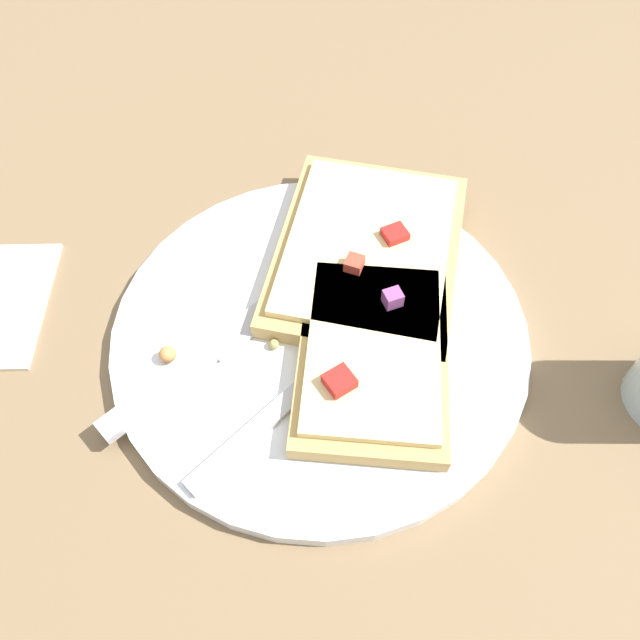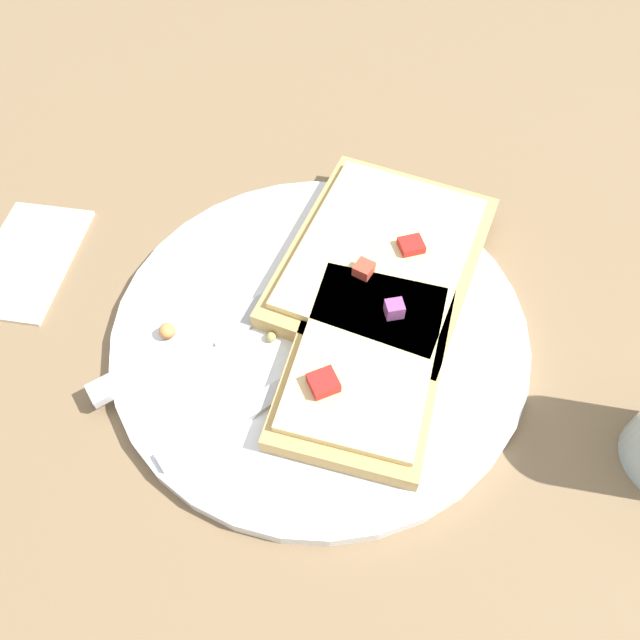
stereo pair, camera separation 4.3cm
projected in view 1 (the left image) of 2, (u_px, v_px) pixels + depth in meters
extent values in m
plane|color=#7F6647|center=(320.00, 337.00, 0.45)|extent=(4.00, 4.00, 0.00)
cylinder|color=white|center=(320.00, 332.00, 0.44)|extent=(0.29, 0.29, 0.01)
cube|color=#B7B7BC|center=(268.00, 419.00, 0.40)|extent=(0.10, 0.10, 0.01)
cube|color=#B7B7BC|center=(364.00, 333.00, 0.43)|extent=(0.05, 0.06, 0.01)
cube|color=#B7B7BC|center=(412.00, 309.00, 0.45)|extent=(0.02, 0.02, 0.00)
cube|color=#B7B7BC|center=(404.00, 303.00, 0.45)|extent=(0.02, 0.02, 0.00)
cube|color=#B7B7BC|center=(396.00, 298.00, 0.45)|extent=(0.02, 0.02, 0.00)
cube|color=#B7B7BC|center=(389.00, 292.00, 0.45)|extent=(0.02, 0.02, 0.00)
cube|color=#B7B7BC|center=(158.00, 392.00, 0.41)|extent=(0.07, 0.08, 0.01)
cube|color=#B7B7BC|center=(288.00, 294.00, 0.45)|extent=(0.11, 0.12, 0.00)
cube|color=tan|center=(367.00, 252.00, 0.47)|extent=(0.20, 0.17, 0.01)
cube|color=beige|center=(368.00, 244.00, 0.46)|extent=(0.18, 0.15, 0.01)
cube|color=#D14733|center=(354.00, 263.00, 0.44)|extent=(0.02, 0.02, 0.01)
cube|color=red|center=(395.00, 234.00, 0.46)|extent=(0.02, 0.02, 0.01)
cube|color=tan|center=(373.00, 355.00, 0.42)|extent=(0.16, 0.11, 0.01)
cube|color=beige|center=(374.00, 347.00, 0.41)|extent=(0.14, 0.10, 0.01)
cube|color=#934C8E|center=(393.00, 298.00, 0.42)|extent=(0.01, 0.02, 0.01)
cube|color=red|center=(340.00, 381.00, 0.39)|extent=(0.02, 0.02, 0.01)
sphere|color=#D8904F|center=(167.00, 354.00, 0.42)|extent=(0.01, 0.01, 0.01)
sphere|color=tan|center=(356.00, 287.00, 0.45)|extent=(0.01, 0.01, 0.01)
sphere|color=tan|center=(322.00, 359.00, 0.42)|extent=(0.01, 0.01, 0.01)
sphere|color=tan|center=(274.00, 344.00, 0.43)|extent=(0.01, 0.01, 0.01)
cube|color=beige|center=(0.00, 303.00, 0.46)|extent=(0.11, 0.07, 0.01)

